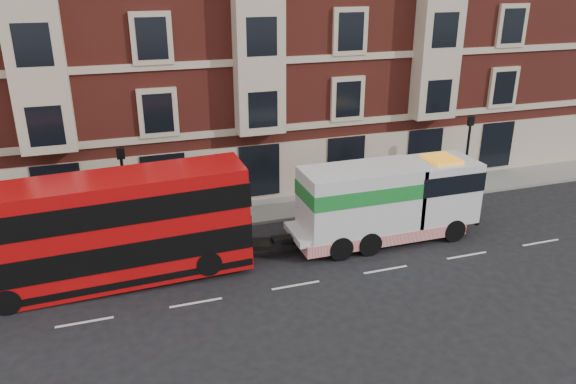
% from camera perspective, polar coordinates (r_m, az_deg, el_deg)
% --- Properties ---
extents(ground, '(120.00, 120.00, 0.00)m').
position_cam_1_polar(ground, '(22.71, 0.80, -9.46)').
color(ground, black).
rests_on(ground, ground).
extents(sidewalk, '(90.00, 3.00, 0.15)m').
position_cam_1_polar(sidewalk, '(29.08, -4.06, -2.06)').
color(sidewalk, slate).
rests_on(sidewalk, ground).
extents(victorian_terrace, '(45.00, 12.00, 20.40)m').
position_cam_1_polar(victorian_terrace, '(34.11, -7.02, 18.67)').
color(victorian_terrace, maroon).
rests_on(victorian_terrace, ground).
extents(lamp_post_west, '(0.35, 0.15, 4.35)m').
position_cam_1_polar(lamp_post_west, '(26.18, -16.28, 0.49)').
color(lamp_post_west, black).
rests_on(lamp_post_west, sidewalk).
extents(lamp_post_east, '(0.35, 0.15, 4.35)m').
position_cam_1_polar(lamp_post_east, '(32.01, 17.76, 4.15)').
color(lamp_post_east, black).
rests_on(lamp_post_east, sidewalk).
extents(double_decker_bus, '(11.01, 2.53, 4.46)m').
position_cam_1_polar(double_decker_bus, '(22.94, -17.94, -3.61)').
color(double_decker_bus, '#C00A0C').
rests_on(double_decker_bus, ground).
extents(tow_truck, '(8.81, 2.61, 3.67)m').
position_cam_1_polar(tow_truck, '(25.85, 9.78, -0.94)').
color(tow_truck, silver).
rests_on(tow_truck, ground).
extents(pedestrian, '(0.67, 0.64, 1.55)m').
position_cam_1_polar(pedestrian, '(26.78, -17.50, -3.24)').
color(pedestrian, '#17202E').
rests_on(pedestrian, sidewalk).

